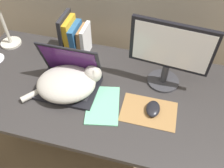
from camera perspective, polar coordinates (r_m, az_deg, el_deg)
desk at (r=1.35m, az=-5.13°, el=-2.69°), size 1.46×0.73×0.72m
laptop at (r=1.29m, az=-10.45°, el=1.06°), size 0.33×0.24×0.24m
cat at (r=1.25m, az=-10.46°, el=0.31°), size 0.40×0.34×0.14m
external_monitor at (r=1.21m, az=13.67°, el=7.36°), size 0.41×0.17×0.37m
mousepad at (r=1.20m, az=8.82°, el=-6.56°), size 0.27×0.18×0.00m
computer_mouse at (r=1.19m, az=9.84°, el=-5.88°), size 0.07×0.10×0.03m
book_row at (r=1.46m, az=-8.98°, el=10.94°), size 0.15×0.16×0.25m
notepad at (r=1.21m, az=-2.21°, el=-5.04°), size 0.21×0.27×0.01m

